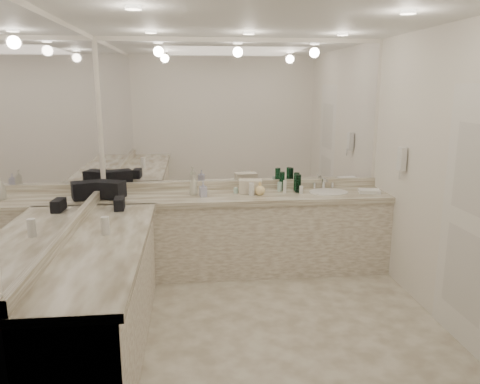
{
  "coord_description": "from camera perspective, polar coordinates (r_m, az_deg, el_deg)",
  "views": [
    {
      "loc": [
        -0.59,
        -3.84,
        2.08
      ],
      "look_at": [
        -0.14,
        0.4,
        1.11
      ],
      "focal_mm": 35.0,
      "sensor_mm": 36.0,
      "label": 1
    }
  ],
  "objects": [
    {
      "name": "floor",
      "position": [
        4.41,
        2.51,
        -15.37
      ],
      "size": [
        3.2,
        3.2,
        0.0
      ],
      "primitive_type": "plane",
      "color": "beige",
      "rests_on": "ground"
    },
    {
      "name": "ceiling",
      "position": [
        3.92,
        2.91,
        20.4
      ],
      "size": [
        3.2,
        3.2,
        0.0
      ],
      "primitive_type": "plane",
      "color": "white",
      "rests_on": "floor"
    },
    {
      "name": "wall_back",
      "position": [
        5.43,
        0.3,
        4.55
      ],
      "size": [
        3.2,
        0.02,
        2.6
      ],
      "primitive_type": "cube",
      "color": "white",
      "rests_on": "floor"
    },
    {
      "name": "wall_left",
      "position": [
        4.05,
        -20.32,
        0.87
      ],
      "size": [
        0.02,
        3.0,
        2.6
      ],
      "primitive_type": "cube",
      "color": "white",
      "rests_on": "floor"
    },
    {
      "name": "wall_right",
      "position": [
        4.49,
        23.32,
        1.74
      ],
      "size": [
        0.02,
        3.0,
        2.6
      ],
      "primitive_type": "cube",
      "color": "white",
      "rests_on": "floor"
    },
    {
      "name": "vanity_back_base",
      "position": [
        5.34,
        0.65,
        -5.31
      ],
      "size": [
        3.2,
        0.6,
        0.84
      ],
      "primitive_type": "cube",
      "color": "silver",
      "rests_on": "floor"
    },
    {
      "name": "vanity_back_top",
      "position": [
        5.21,
        0.67,
        -0.63
      ],
      "size": [
        3.2,
        0.64,
        0.06
      ],
      "primitive_type": "cube",
      "color": "beige",
      "rests_on": "vanity_back_base"
    },
    {
      "name": "vanity_left_base",
      "position": [
        3.97,
        -16.08,
        -12.44
      ],
      "size": [
        0.6,
        2.4,
        0.84
      ],
      "primitive_type": "cube",
      "color": "silver",
      "rests_on": "floor"
    },
    {
      "name": "vanity_left_top",
      "position": [
        3.81,
        -16.35,
        -6.29
      ],
      "size": [
        0.64,
        2.42,
        0.06
      ],
      "primitive_type": "cube",
      "color": "beige",
      "rests_on": "vanity_left_base"
    },
    {
      "name": "backsplash_back",
      "position": [
        5.47,
        0.32,
        0.89
      ],
      "size": [
        3.2,
        0.04,
        0.1
      ],
      "primitive_type": "cube",
      "color": "beige",
      "rests_on": "vanity_back_top"
    },
    {
      "name": "backsplash_left",
      "position": [
        4.12,
        -19.67,
        -3.89
      ],
      "size": [
        0.04,
        3.0,
        0.1
      ],
      "primitive_type": "cube",
      "color": "beige",
      "rests_on": "vanity_left_top"
    },
    {
      "name": "mirror_back",
      "position": [
        5.37,
        0.32,
        9.55
      ],
      "size": [
        3.12,
        0.01,
        1.55
      ],
      "primitive_type": "cube",
      "color": "white",
      "rests_on": "wall_back"
    },
    {
      "name": "mirror_left",
      "position": [
        3.98,
        -20.68,
        7.58
      ],
      "size": [
        0.01,
        2.92,
        1.55
      ],
      "primitive_type": "cube",
      "color": "white",
      "rests_on": "wall_left"
    },
    {
      "name": "sink",
      "position": [
        5.4,
        10.72,
        -0.09
      ],
      "size": [
        0.44,
        0.44,
        0.03
      ],
      "primitive_type": "cylinder",
      "color": "white",
      "rests_on": "vanity_back_top"
    },
    {
      "name": "faucet",
      "position": [
        5.58,
        10.14,
        1.14
      ],
      "size": [
        0.24,
        0.16,
        0.14
      ],
      "primitive_type": "cube",
      "color": "silver",
      "rests_on": "vanity_back_top"
    },
    {
      "name": "wall_phone",
      "position": [
        5.08,
        19.12,
        3.82
      ],
      "size": [
        0.06,
        0.1,
        0.24
      ],
      "primitive_type": "cube",
      "color": "white",
      "rests_on": "wall_right"
    },
    {
      "name": "door",
      "position": [
        4.12,
        26.21,
        -3.04
      ],
      "size": [
        0.02,
        0.82,
        2.1
      ],
      "primitive_type": "cube",
      "color": "white",
      "rests_on": "wall_right"
    },
    {
      "name": "black_toiletry_bag",
      "position": [
        5.19,
        -15.66,
        0.2
      ],
      "size": [
        0.36,
        0.29,
        0.18
      ],
      "primitive_type": "cube",
      "rotation": [
        0.0,
        0.0,
        -0.35
      ],
      "color": "black",
      "rests_on": "vanity_back_top"
    },
    {
      "name": "black_bag_spill",
      "position": [
        4.71,
        -14.48,
        -1.41
      ],
      "size": [
        0.11,
        0.21,
        0.11
      ],
      "primitive_type": "cube",
      "rotation": [
        0.0,
        0.0,
        0.06
      ],
      "color": "black",
      "rests_on": "vanity_left_top"
    },
    {
      "name": "cream_cosmetic_case",
      "position": [
        5.27,
        1.27,
        0.7
      ],
      "size": [
        0.27,
        0.18,
        0.15
      ],
      "primitive_type": "cube",
      "rotation": [
        0.0,
        0.0,
        -0.11
      ],
      "color": "beige",
      "rests_on": "vanity_back_top"
    },
    {
      "name": "hand_towel",
      "position": [
        5.47,
        15.48,
        0.09
      ],
      "size": [
        0.26,
        0.2,
        0.04
      ],
      "primitive_type": "cube",
      "rotation": [
        0.0,
        0.0,
        -0.21
      ],
      "color": "white",
      "rests_on": "vanity_back_top"
    },
    {
      "name": "lotion_left",
      "position": [
        3.96,
        -16.11,
        -3.9
      ],
      "size": [
        0.07,
        0.07,
        0.16
      ],
      "primitive_type": "cylinder",
      "color": "white",
      "rests_on": "vanity_left_top"
    },
    {
      "name": "soap_bottle_a",
      "position": [
        5.19,
        -5.72,
        0.86
      ],
      "size": [
        0.11,
        0.11,
        0.23
      ],
      "primitive_type": "imported",
      "rotation": [
        0.0,
        0.0,
        -0.38
      ],
      "color": "beige",
      "rests_on": "vanity_back_top"
    },
    {
      "name": "soap_bottle_b",
      "position": [
        5.1,
        -4.52,
        0.36
      ],
      "size": [
        0.09,
        0.09,
        0.17
      ],
      "primitive_type": "imported",
      "rotation": [
        0.0,
        0.0,
        0.18
      ],
      "color": "#B2B3CE",
      "rests_on": "vanity_back_top"
    },
    {
      "name": "soap_bottle_c",
      "position": [
        5.17,
        2.45,
        0.45
      ],
      "size": [
        0.14,
        0.14,
        0.15
      ],
      "primitive_type": "imported",
      "rotation": [
        0.0,
        0.0,
        -0.22
      ],
      "color": "#FFDE96",
      "rests_on": "vanity_back_top"
    },
    {
      "name": "green_bottle_0",
      "position": [
        5.34,
        7.08,
        1.04
      ],
      "size": [
        0.07,
        0.07,
        0.2
      ],
      "primitive_type": "cylinder",
      "color": "#0F4425",
      "rests_on": "vanity_back_top"
    },
    {
      "name": "green_bottle_1",
      "position": [
        5.41,
        6.91,
        1.26
      ],
      "size": [
        0.07,
        0.07,
        0.21
      ],
      "primitive_type": "cylinder",
      "color": "#0F4425",
      "rests_on": "vanity_back_top"
    },
    {
      "name": "green_bottle_2",
      "position": [
        5.41,
        5.13,
        1.32
      ],
      "size": [
        0.06,
        0.06,
        0.22
      ],
      "primitive_type": "cylinder",
      "color": "#0F4425",
      "rests_on": "vanity_back_top"
    },
    {
      "name": "amenity_bottle_0",
      "position": [
        5.29,
        7.47,
        0.29
      ],
      "size": [
        0.04,
        0.04,
        0.09
      ],
      "primitive_type": "cylinder",
      "color": "white",
      "rests_on": "vanity_back_top"
    },
    {
      "name": "amenity_bottle_1",
      "position": [
        5.27,
        -0.52,
        0.19
      ],
      "size": [
        0.05,
        0.05,
        0.06
      ],
      "primitive_type": "cylinder",
      "color": "silver",
      "rests_on": "vanity_back_top"
    },
    {
      "name": "amenity_bottle_2",
      "position": [
        5.14,
        1.41,
        0.34
      ],
      "size": [
        0.06,
        0.06,
        0.14
      ],
      "primitive_type": "cylinder",
      "color": "white",
      "rests_on": "vanity_back_top"
    },
    {
      "name": "amenity_bottle_3",
      "position": [
        5.27,
        5.47,
        0.63
      ],
      "size": [
        0.04,
        0.04,
        0.15
      ],
      "primitive_type": "cylinder",
      "color": "white",
      "rests_on": "vanity_back_top"
    },
    {
      "name": "amenity_bottle_4",
      "position": [
        5.23,
        2.37,
        0.16
      ],
      "size": [
        0.05,
        0.05,
        0.07
      ],
      "primitive_type": "cylinder",
      "color": "#E0B28C",
      "rests_on": "vanity_back_top"
    },
    {
      "name": "amenity_bottle_5",
      "position": [
        5.37,
        4.86,
        0.66
      ],
      "size": [
        0.05,
        0.05,
        0.11
      ],
      "primitive_type": "cylinder",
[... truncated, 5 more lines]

